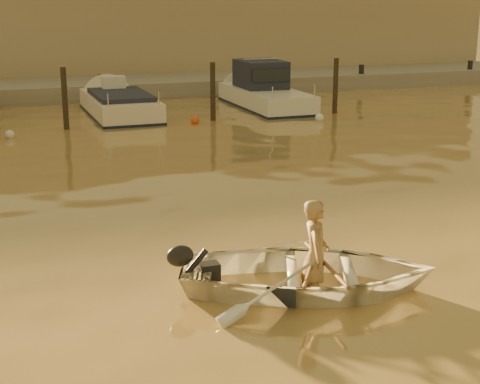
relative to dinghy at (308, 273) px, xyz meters
name	(u,v)px	position (x,y,z in m)	size (l,w,h in m)	color
ground_plane	(191,279)	(-1.54, 1.00, -0.27)	(160.00, 160.00, 0.00)	olive
dinghy	(308,273)	(0.00, 0.00, 0.00)	(2.70, 3.78, 0.78)	silver
person	(316,255)	(0.09, -0.04, 0.28)	(0.62, 0.41, 1.70)	#9A784D
outboard_motor	(208,272)	(-1.40, 0.54, 0.01)	(0.90, 0.40, 0.70)	black
oar_port	(325,264)	(0.23, -0.09, 0.15)	(0.06, 0.06, 2.10)	brown
oar_starboard	(312,263)	(0.05, -0.02, 0.15)	(0.06, 0.06, 2.10)	brown
moored_boat_3	(120,109)	(0.43, 17.00, -0.05)	(2.11, 6.07, 0.95)	beige
moored_boat_4	(266,91)	(6.11, 17.00, 0.35)	(2.02, 6.31, 1.75)	silver
piling_2	(65,102)	(-1.74, 14.80, 0.63)	(0.18, 0.18, 2.20)	#2D2319
piling_3	(213,95)	(3.26, 14.80, 0.63)	(0.18, 0.18, 2.20)	#2D2319
piling_4	(335,89)	(7.96, 14.80, 0.63)	(0.18, 0.18, 2.20)	#2D2319
fender_c	(10,135)	(-3.56, 13.86, -0.17)	(0.30, 0.30, 0.30)	silver
fender_d	(195,120)	(2.51, 14.46, -0.17)	(0.30, 0.30, 0.30)	#D74419
fender_e	(320,118)	(6.73, 13.52, -0.17)	(0.30, 0.30, 0.30)	white
quay	(48,94)	(-1.54, 22.50, -0.12)	(52.00, 4.00, 1.00)	gray
waterfront_building	(34,33)	(-1.54, 28.00, 2.13)	(46.00, 7.00, 4.80)	#9E8466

